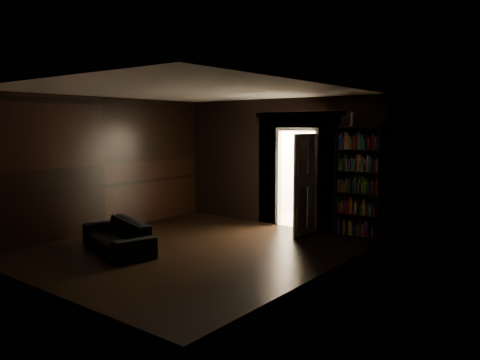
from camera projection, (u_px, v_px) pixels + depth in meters
name	position (u px, v px, depth m)	size (l,w,h in m)	color
ground	(192.00, 250.00, 8.37)	(5.50, 5.50, 0.00)	black
room_walls	(229.00, 153.00, 9.02)	(5.02, 5.61, 2.84)	black
kitchen_alcove	(321.00, 168.00, 10.97)	(2.20, 1.80, 2.60)	beige
sofa	(118.00, 231.00, 8.27)	(1.83, 0.79, 0.70)	black
bookshelf	(359.00, 183.00, 9.06)	(0.90, 0.32, 2.20)	black
refrigerator	(348.00, 186.00, 10.77)	(0.74, 0.68, 1.65)	silver
door	(305.00, 184.00, 9.47)	(0.85, 0.05, 2.05)	silver
figurine	(352.00, 119.00, 9.06)	(0.10, 0.10, 0.29)	white
bottles	(350.00, 144.00, 10.64)	(0.69, 0.09, 0.28)	black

